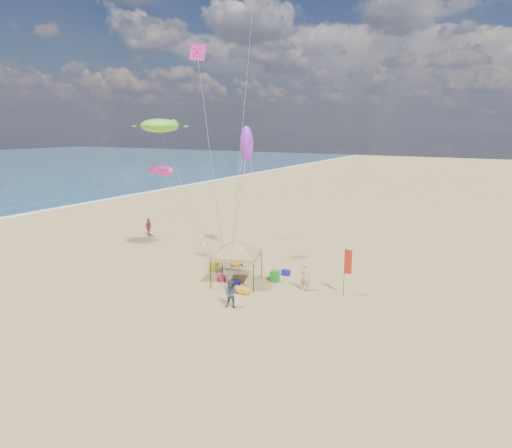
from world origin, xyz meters
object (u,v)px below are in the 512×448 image
(canopy_tent, at_px, (237,241))
(person_near_b, at_px, (231,294))
(cooler_red, at_px, (222,279))
(feather_flag, at_px, (347,265))
(person_near_a, at_px, (305,277))
(person_far_a, at_px, (149,227))
(beach_cart, at_px, (243,290))
(chair_green, at_px, (275,276))
(chair_yellow, at_px, (214,267))
(person_near_c, at_px, (245,257))
(cooler_blue, at_px, (286,273))

(canopy_tent, bearing_deg, person_near_b, -62.45)
(cooler_red, bearing_deg, feather_flag, 11.17)
(person_near_a, xyz_separation_m, person_far_a, (-18.45, 5.90, -0.08))
(feather_flag, relative_size, beach_cart, 3.27)
(chair_green, relative_size, chair_yellow, 1.00)
(canopy_tent, xyz_separation_m, person_far_a, (-14.06, 6.85, -2.01))
(feather_flag, bearing_deg, person_near_a, -170.44)
(beach_cart, bearing_deg, chair_green, 75.44)
(canopy_tent, height_order, person_near_a, canopy_tent)
(feather_flag, xyz_separation_m, person_near_c, (-8.15, 1.79, -1.20))
(person_near_a, relative_size, person_far_a, 1.10)
(cooler_red, relative_size, person_far_a, 0.33)
(person_far_a, bearing_deg, person_near_b, -133.14)
(cooler_red, bearing_deg, cooler_blue, 45.53)
(person_near_c, bearing_deg, cooler_red, 89.29)
(cooler_red, bearing_deg, person_near_b, -49.28)
(cooler_blue, height_order, person_near_a, person_near_a)
(chair_green, relative_size, beach_cart, 0.78)
(chair_yellow, xyz_separation_m, person_far_a, (-11.40, 5.64, 0.47))
(cooler_red, relative_size, beach_cart, 0.60)
(person_far_a, bearing_deg, cooler_blue, -113.41)
(cooler_red, relative_size, person_near_b, 0.32)
(chair_yellow, height_order, person_near_a, person_near_a)
(cooler_red, bearing_deg, chair_green, 29.26)
(chair_green, distance_m, person_near_b, 5.10)
(chair_green, xyz_separation_m, person_near_c, (-3.26, 1.66, 0.43))
(person_near_b, bearing_deg, person_near_a, 47.07)
(feather_flag, height_order, cooler_red, feather_flag)
(beach_cart, bearing_deg, person_near_a, 36.02)
(person_far_a, bearing_deg, beach_cart, -128.07)
(canopy_tent, distance_m, person_near_a, 4.89)
(person_near_a, relative_size, person_near_c, 1.17)
(feather_flag, height_order, person_near_c, feather_flag)
(person_near_a, distance_m, person_far_a, 19.37)
(cooler_blue, distance_m, person_near_c, 3.41)
(chair_green, bearing_deg, person_near_c, 153.03)
(chair_green, height_order, person_far_a, person_far_a)
(canopy_tent, height_order, person_near_c, canopy_tent)
(chair_yellow, bearing_deg, person_far_a, 153.65)
(canopy_tent, height_order, chair_yellow, canopy_tent)
(beach_cart, height_order, person_far_a, person_far_a)
(beach_cart, relative_size, person_near_c, 0.58)
(person_near_b, relative_size, person_far_a, 1.02)
(person_near_a, bearing_deg, canopy_tent, -0.43)
(chair_yellow, xyz_separation_m, person_near_b, (4.54, -4.78, 0.49))
(cooler_red, height_order, chair_green, chair_green)
(cooler_red, xyz_separation_m, beach_cart, (2.29, -1.14, 0.01))
(feather_flag, relative_size, cooler_blue, 5.45)
(feather_flag, distance_m, chair_green, 5.15)
(feather_flag, relative_size, person_near_c, 1.90)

